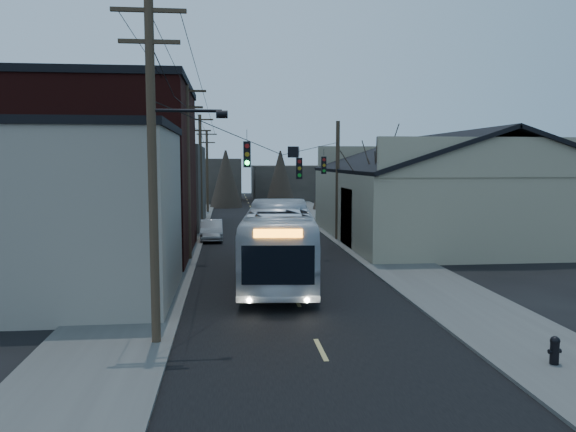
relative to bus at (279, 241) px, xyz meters
name	(u,v)px	position (x,y,z in m)	size (l,w,h in m)	color
ground	(333,375)	(0.32, -12.39, -1.84)	(160.00, 160.00, 0.00)	black
road_surface	(263,233)	(0.32, 17.61, -1.83)	(9.00, 110.00, 0.02)	black
sidewalk_left	(180,233)	(-6.18, 17.61, -1.78)	(4.00, 110.00, 0.12)	#474744
sidewalk_right	(343,231)	(6.82, 17.61, -1.78)	(4.00, 110.00, 0.12)	#474744
building_clapboard	(72,216)	(-8.68, -3.39, 1.66)	(8.00, 8.00, 7.00)	gray
building_brick	(105,173)	(-9.68, 7.61, 3.16)	(10.00, 12.00, 10.00)	black
building_left_far	(151,186)	(-9.18, 23.61, 1.66)	(9.00, 14.00, 7.00)	#35302A
warehouse	(445,202)	(13.32, 12.61, 0.85)	(16.16, 20.60, 7.73)	gray
building_far_left	(205,180)	(-5.68, 52.61, 1.16)	(10.00, 12.00, 6.00)	#35302A
building_far_right	(293,182)	(7.32, 57.61, 0.66)	(12.00, 14.00, 5.00)	#35302A
bare_tree	(376,195)	(6.82, 7.61, 1.76)	(0.40, 0.40, 7.20)	black
utility_lines	(222,172)	(-2.79, 11.75, 3.11)	(11.24, 45.28, 10.50)	#382B1E
bus	(279,241)	(0.00, 0.00, 0.00)	(3.10, 13.24, 3.69)	silver
parked_car	(212,230)	(-3.64, 13.79, -1.11)	(1.55, 4.44, 1.46)	#9A9EA2
fire_hydrant	(555,349)	(6.48, -12.54, -1.30)	(0.37, 0.27, 0.79)	black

